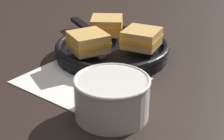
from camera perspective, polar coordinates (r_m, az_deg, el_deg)
The scene contains 8 objects.
ground_plane at distance 0.76m, azimuth -0.15°, elevation -3.85°, with size 4.00×4.00×0.00m, color black.
napkin at distance 0.82m, azimuth -5.17°, elevation -1.67°, with size 0.29×0.25×0.00m.
soup_bowl at distance 0.66m, azimuth -0.03°, elevation -4.15°, with size 0.15×0.15×0.08m.
spoon at distance 0.80m, azimuth -3.70°, elevation -1.68°, with size 0.18×0.05×0.01m.
skillet at distance 0.93m, azimuth -0.03°, elevation 3.42°, with size 0.43×0.31×0.04m.
sandwich_near_left at distance 0.99m, azimuth -0.87°, elevation 7.46°, with size 0.13×0.13×0.05m.
sandwich_near_right at distance 0.87m, azimuth -4.00°, elevation 4.70°, with size 0.11×0.11×0.05m.
sandwich_far_left at distance 0.89m, azimuth 4.95°, elevation 5.31°, with size 0.11×0.11×0.05m.
Camera 1 is at (0.46, -0.47, 0.38)m, focal length 55.00 mm.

